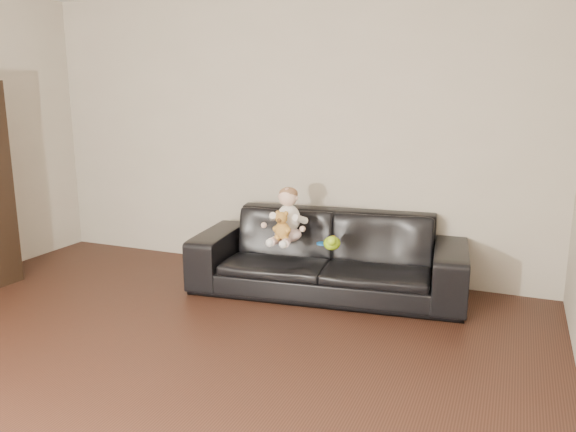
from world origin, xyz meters
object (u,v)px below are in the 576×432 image
at_px(sofa, 328,254).
at_px(toy_rattle, 333,241).
at_px(teddy_bear, 282,226).
at_px(toy_green, 332,243).
at_px(baby, 287,218).
at_px(toy_blue_disc, 322,244).

relative_size(sofa, toy_rattle, 30.27).
height_order(teddy_bear, toy_rattle, teddy_bear).
distance_m(teddy_bear, toy_green, 0.43).
xyz_separation_m(baby, toy_blue_disc, (0.30, 0.03, -0.20)).
distance_m(sofa, toy_rattle, 0.19).
relative_size(toy_rattle, toy_blue_disc, 0.81).
distance_m(sofa, baby, 0.46).
distance_m(sofa, toy_blue_disc, 0.15).
xyz_separation_m(teddy_bear, toy_green, (0.42, 0.04, -0.11)).
bearing_deg(toy_blue_disc, toy_rattle, -3.88).
bearing_deg(teddy_bear, sofa, 42.83).
bearing_deg(teddy_bear, baby, 96.41).
xyz_separation_m(sofa, baby, (-0.32, -0.12, 0.31)).
relative_size(sofa, toy_blue_disc, 24.38).
bearing_deg(toy_green, toy_blue_disc, 134.53).
relative_size(sofa, teddy_bear, 9.47).
height_order(baby, toy_blue_disc, baby).
xyz_separation_m(toy_green, toy_rattle, (-0.03, 0.12, -0.02)).
bearing_deg(sofa, teddy_bear, -145.90).
relative_size(toy_green, toy_blue_disc, 1.72).
height_order(toy_green, toy_rattle, toy_green).
bearing_deg(teddy_bear, toy_green, 8.48).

